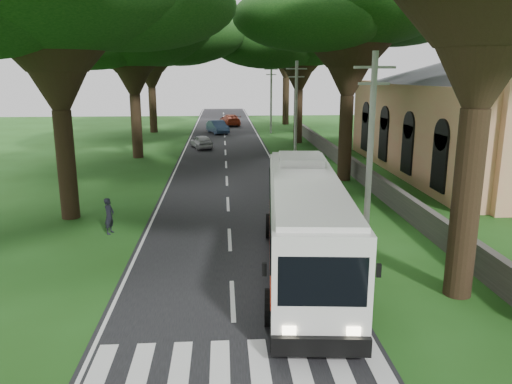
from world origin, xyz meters
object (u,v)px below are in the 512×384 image
at_px(pole_near, 370,152).
at_px(church, 479,105).
at_px(pole_far, 271,98).
at_px(distant_car_b, 218,127).
at_px(coach_bus, 305,222).
at_px(distant_car_a, 202,142).
at_px(distant_car_c, 230,120).
at_px(pole_mid, 296,111).
at_px(pedestrian, 109,216).

bearing_deg(pole_near, church, 51.50).
height_order(pole_far, distant_car_b, pole_far).
relative_size(pole_near, coach_bus, 0.65).
distance_m(distant_car_a, distant_car_c, 20.40).
distance_m(church, distant_car_b, 31.29).
bearing_deg(church, distant_car_a, 147.00).
bearing_deg(church, distant_car_c, 117.18).
bearing_deg(pole_mid, pole_near, -90.00).
relative_size(coach_bus, pedestrian, 7.34).
height_order(church, pole_mid, church).
bearing_deg(distant_car_c, church, 105.54).
bearing_deg(distant_car_a, distant_car_c, -115.42).
distance_m(pole_far, distant_car_b, 7.17).
bearing_deg(pole_near, distant_car_c, 95.50).
bearing_deg(coach_bus, distant_car_c, 97.40).
height_order(pole_far, pedestrian, pole_far).
relative_size(pole_far, distant_car_a, 2.12).
distance_m(pole_mid, distant_car_c, 29.36).
xyz_separation_m(pole_far, distant_car_b, (-6.30, 0.32, -3.40)).
height_order(distant_car_a, pedestrian, pedestrian).
relative_size(distant_car_a, pedestrian, 2.26).
bearing_deg(distant_car_b, church, -70.72).
height_order(coach_bus, distant_car_b, coach_bus).
bearing_deg(distant_car_a, coach_bus, 82.47).
relative_size(pole_far, coach_bus, 0.65).
height_order(pole_near, distant_car_c, pole_near).
height_order(coach_bus, distant_car_a, coach_bus).
bearing_deg(pole_far, distant_car_b, 177.08).
xyz_separation_m(church, pole_mid, (-12.36, 4.45, -0.73)).
relative_size(pole_near, pedestrian, 4.78).
relative_size(church, coach_bus, 1.95).
relative_size(pole_near, distant_car_b, 1.76).
xyz_separation_m(church, pedestrian, (-23.32, -12.25, -4.07)).
bearing_deg(pole_near, pole_far, 90.00).
xyz_separation_m(pole_mid, pedestrian, (-10.96, -16.71, -3.34)).
distance_m(distant_car_c, pedestrian, 45.92).
height_order(pole_near, pole_far, same).
xyz_separation_m(pole_far, distant_car_a, (-7.75, -11.39, -3.51)).
xyz_separation_m(distant_car_c, pedestrian, (-6.26, -45.49, 0.06)).
bearing_deg(pedestrian, distant_car_b, 7.57).
bearing_deg(pedestrian, church, -47.54).
distance_m(pole_near, distant_car_b, 40.95).
relative_size(distant_car_b, distant_car_c, 0.88).
xyz_separation_m(pole_near, pedestrian, (-10.96, 3.29, -3.34)).
xyz_separation_m(distant_car_b, distant_car_c, (1.60, 8.46, 0.00)).
distance_m(pole_far, distant_car_a, 14.22).
distance_m(coach_bus, distant_car_c, 50.51).
bearing_deg(pedestrian, coach_bus, -106.61).
distance_m(pole_far, pedestrian, 38.45).
relative_size(church, distant_car_a, 6.36).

